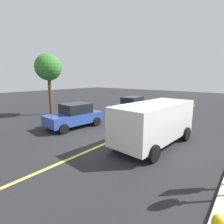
% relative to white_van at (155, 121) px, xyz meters
% --- Properties ---
extents(ground_plane, '(80.00, 80.00, 0.00)m').
position_rel_white_van_xyz_m(ground_plane, '(-1.31, 2.04, -1.27)').
color(ground_plane, '#262628').
extents(lane_marking_centre, '(28.00, 0.16, 0.01)m').
position_rel_white_van_xyz_m(lane_marking_centre, '(1.69, 2.04, -1.26)').
color(lane_marking_centre, '#E0D14C').
extents(white_van, '(5.32, 2.53, 2.20)m').
position_rel_white_van_xyz_m(white_van, '(0.00, 0.00, 0.00)').
color(white_van, silver).
rests_on(white_van, ground_plane).
extents(car_green_behind_van, '(4.53, 2.11, 1.55)m').
position_rel_white_van_xyz_m(car_green_behind_van, '(7.06, 5.87, -0.48)').
color(car_green_behind_van, '#236B3D').
rests_on(car_green_behind_van, ground_plane).
extents(car_blue_near_curb, '(4.09, 2.35, 1.68)m').
position_rel_white_van_xyz_m(car_blue_near_curb, '(-0.52, 5.91, -0.43)').
color(car_blue_near_curb, '#2D479E').
rests_on(car_blue_near_curb, ground_plane).
extents(tree_left_verge, '(2.41, 2.41, 5.62)m').
position_rel_white_van_xyz_m(tree_left_verge, '(0.77, 11.02, 3.10)').
color(tree_left_verge, '#513823').
rests_on(tree_left_verge, ground_plane).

